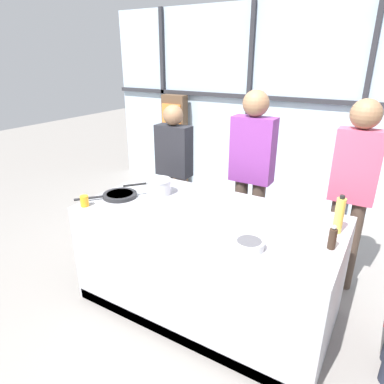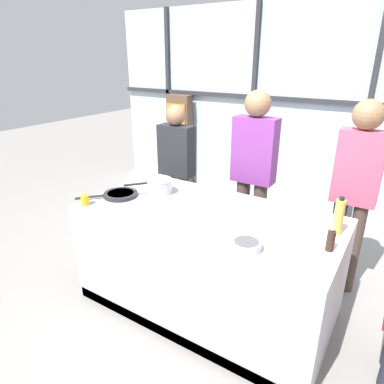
{
  "view_description": "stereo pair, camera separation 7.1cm",
  "coord_description": "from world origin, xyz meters",
  "views": [
    {
      "loc": [
        1.19,
        -2.23,
        2.1
      ],
      "look_at": [
        -0.21,
        0.1,
        1.01
      ],
      "focal_mm": 32.0,
      "sensor_mm": 36.0,
      "label": 1
    },
    {
      "loc": [
        1.25,
        -2.19,
        2.1
      ],
      "look_at": [
        -0.21,
        0.1,
        1.01
      ],
      "focal_mm": 32.0,
      "sensor_mm": 36.0,
      "label": 2
    }
  ],
  "objects": [
    {
      "name": "spectator_far_left",
      "position": [
        -0.95,
        0.91,
        0.92
      ],
      "size": [
        0.41,
        0.22,
        1.6
      ],
      "rotation": [
        0.0,
        0.0,
        3.14
      ],
      "color": "#47382D",
      "rests_on": "ground_plane"
    },
    {
      "name": "spectator_center_right",
      "position": [
        0.95,
        0.91,
        1.06
      ],
      "size": [
        0.37,
        0.25,
        1.78
      ],
      "rotation": [
        0.0,
        0.0,
        3.14
      ],
      "color": "#47382D",
      "rests_on": "ground_plane"
    },
    {
      "name": "bookshelf",
      "position": [
        -1.99,
        2.48,
        0.76
      ],
      "size": [
        0.41,
        0.19,
        1.51
      ],
      "color": "brown",
      "rests_on": "ground_plane"
    },
    {
      "name": "spectator_center_left",
      "position": [
        0.0,
        0.91,
        1.05
      ],
      "size": [
        0.43,
        0.25,
        1.81
      ],
      "rotation": [
        0.0,
        0.0,
        3.14
      ],
      "color": "#47382D",
      "rests_on": "ground_plane"
    },
    {
      "name": "ground_plane",
      "position": [
        0.0,
        0.0,
        0.0
      ],
      "size": [
        18.0,
        18.0,
        0.0
      ],
      "primitive_type": "plane",
      "color": "gray"
    },
    {
      "name": "white_plate",
      "position": [
        0.46,
        0.4,
        0.92
      ],
      "size": [
        0.24,
        0.24,
        0.01
      ],
      "primitive_type": "cylinder",
      "color": "white",
      "rests_on": "demo_island"
    },
    {
      "name": "demo_island",
      "position": [
        -0.0,
        -0.0,
        0.46
      ],
      "size": [
        2.11,
        1.06,
        0.91
      ],
      "color": "#A8AAB2",
      "rests_on": "ground_plane"
    },
    {
      "name": "pepper_grinder",
      "position": [
        0.96,
        -0.07,
        0.99
      ],
      "size": [
        0.05,
        0.05,
        0.17
      ],
      "color": "#332319",
      "rests_on": "demo_island"
    },
    {
      "name": "frying_pan",
      "position": [
        -0.84,
        -0.13,
        0.93
      ],
      "size": [
        0.41,
        0.46,
        0.04
      ],
      "color": "#232326",
      "rests_on": "demo_island"
    },
    {
      "name": "saucepan",
      "position": [
        -0.59,
        0.12,
        0.99
      ],
      "size": [
        0.33,
        0.37,
        0.14
      ],
      "color": "silver",
      "rests_on": "demo_island"
    },
    {
      "name": "juice_glass_near",
      "position": [
        -0.95,
        -0.43,
        0.96
      ],
      "size": [
        0.07,
        0.07,
        0.09
      ],
      "primitive_type": "cylinder",
      "color": "orange",
      "rests_on": "demo_island"
    },
    {
      "name": "mixing_bowl",
      "position": [
        0.5,
        -0.35,
        0.95
      ],
      "size": [
        0.2,
        0.2,
        0.06
      ],
      "color": "silver",
      "rests_on": "demo_island"
    },
    {
      "name": "back_window_wall",
      "position": [
        0.0,
        2.67,
        1.4
      ],
      "size": [
        6.4,
        0.1,
        2.8
      ],
      "color": "silver",
      "rests_on": "ground_plane"
    },
    {
      "name": "oil_bottle",
      "position": [
        0.95,
        0.19,
        1.05
      ],
      "size": [
        0.07,
        0.07,
        0.29
      ],
      "color": "#E0CC4C",
      "rests_on": "demo_island"
    }
  ]
}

